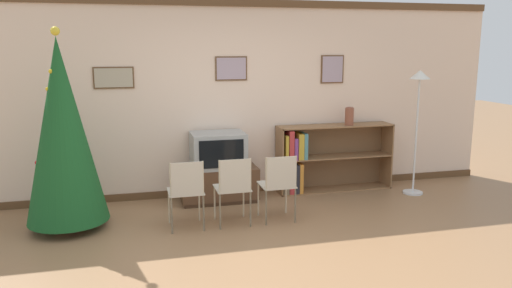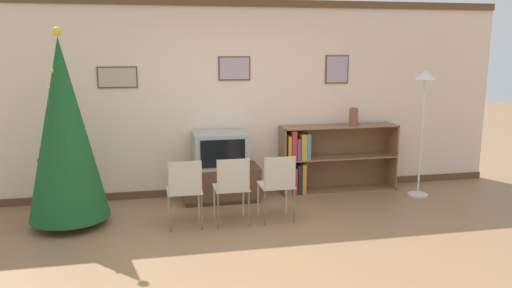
{
  "view_description": "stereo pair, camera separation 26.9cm",
  "coord_description": "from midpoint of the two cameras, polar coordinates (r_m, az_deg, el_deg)",
  "views": [
    {
      "loc": [
        -1.3,
        -4.55,
        2.08
      ],
      "look_at": [
        0.19,
        1.23,
        0.9
      ],
      "focal_mm": 35.0,
      "sensor_mm": 36.0,
      "label": 1
    },
    {
      "loc": [
        -1.04,
        -4.61,
        2.08
      ],
      "look_at": [
        0.19,
        1.23,
        0.9
      ],
      "focal_mm": 35.0,
      "sensor_mm": 36.0,
      "label": 2
    }
  ],
  "objects": [
    {
      "name": "ground_plane",
      "position": [
        5.16,
        2.3,
        -12.62
      ],
      "size": [
        24.0,
        24.0,
        0.0
      ],
      "primitive_type": "plane",
      "color": "#936B47"
    },
    {
      "name": "wall_back",
      "position": [
        6.99,
        -2.18,
        5.17
      ],
      "size": [
        8.1,
        0.11,
        2.7
      ],
      "color": "beige",
      "rests_on": "ground_plane"
    },
    {
      "name": "christmas_tree",
      "position": [
        6.03,
        -19.87,
        1.49
      ],
      "size": [
        0.91,
        0.91,
        2.29
      ],
      "color": "maroon",
      "rests_on": "ground_plane"
    },
    {
      "name": "tv_console",
      "position": [
        6.84,
        -2.94,
        -4.49
      ],
      "size": [
        1.03,
        0.55,
        0.47
      ],
      "color": "#412A1A",
      "rests_on": "ground_plane"
    },
    {
      "name": "television",
      "position": [
        6.73,
        -2.98,
        -0.65
      ],
      "size": [
        0.71,
        0.53,
        0.47
      ],
      "color": "#9E9E99",
      "rests_on": "tv_console"
    },
    {
      "name": "folding_chair_left",
      "position": [
        5.76,
        -6.82,
        -5.15
      ],
      "size": [
        0.4,
        0.4,
        0.82
      ],
      "color": "#BCB29E",
      "rests_on": "ground_plane"
    },
    {
      "name": "folding_chair_center",
      "position": [
        5.82,
        -1.42,
        -4.87
      ],
      "size": [
        0.4,
        0.4,
        0.82
      ],
      "color": "#BCB29E",
      "rests_on": "ground_plane"
    },
    {
      "name": "folding_chair_right",
      "position": [
        5.94,
        3.81,
        -4.56
      ],
      "size": [
        0.4,
        0.4,
        0.82
      ],
      "color": "#BCB29E",
      "rests_on": "ground_plane"
    },
    {
      "name": "bookshelf",
      "position": [
        7.25,
        8.3,
        -1.75
      ],
      "size": [
        1.7,
        0.36,
        0.96
      ],
      "color": "olive",
      "rests_on": "ground_plane"
    },
    {
      "name": "vase",
      "position": [
        7.26,
        12.14,
        3.08
      ],
      "size": [
        0.13,
        0.13,
        0.26
      ],
      "color": "brown",
      "rests_on": "bookshelf"
    },
    {
      "name": "standing_lamp",
      "position": [
        7.24,
        19.64,
        4.7
      ],
      "size": [
        0.28,
        0.28,
        1.75
      ],
      "color": "silver",
      "rests_on": "ground_plane"
    }
  ]
}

